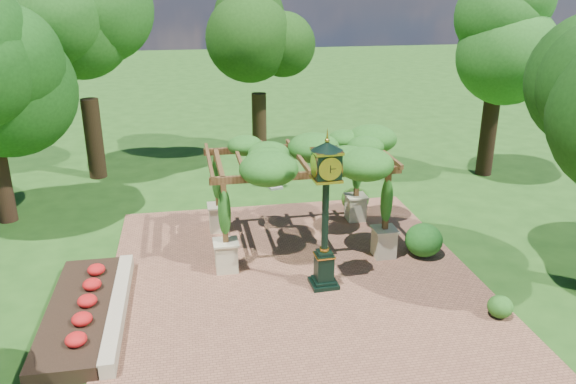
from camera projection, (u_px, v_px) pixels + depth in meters
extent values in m
plane|color=#1E4714|center=(306.00, 308.00, 14.14)|extent=(120.00, 120.00, 0.00)
cube|color=brown|center=(298.00, 287.00, 15.06)|extent=(10.00, 12.00, 0.04)
cube|color=#C6B793|center=(118.00, 308.00, 13.76)|extent=(0.35, 5.00, 0.40)
cube|color=red|center=(80.00, 312.00, 13.62)|extent=(1.50, 5.00, 0.36)
cube|color=black|center=(324.00, 283.00, 15.11)|extent=(0.75, 0.75, 0.11)
cube|color=black|center=(324.00, 267.00, 14.94)|extent=(0.47, 0.47, 0.80)
cube|color=gold|center=(324.00, 255.00, 14.81)|extent=(0.52, 0.52, 0.04)
cylinder|color=black|center=(325.00, 215.00, 14.41)|extent=(0.19, 0.19, 2.05)
cube|color=black|center=(327.00, 165.00, 13.94)|extent=(0.65, 0.65, 0.63)
cylinder|color=beige|center=(330.00, 169.00, 13.65)|extent=(0.54, 0.05, 0.54)
cone|color=black|center=(327.00, 146.00, 13.77)|extent=(0.84, 0.84, 0.22)
sphere|color=gold|center=(327.00, 141.00, 13.72)|extent=(0.13, 0.13, 0.13)
cube|color=beige|center=(226.00, 256.00, 15.79)|extent=(0.61, 0.61, 0.84)
cube|color=brown|center=(224.00, 213.00, 15.32)|extent=(0.15, 0.15, 1.73)
cube|color=beige|center=(384.00, 243.00, 16.61)|extent=(0.61, 0.61, 0.84)
cube|color=brown|center=(387.00, 201.00, 16.15)|extent=(0.15, 0.15, 1.73)
cube|color=beige|center=(219.00, 218.00, 18.36)|extent=(0.61, 0.61, 0.84)
cube|color=brown|center=(217.00, 180.00, 17.90)|extent=(0.15, 0.15, 1.73)
cube|color=beige|center=(356.00, 208.00, 19.19)|extent=(0.61, 0.61, 0.84)
cube|color=brown|center=(357.00, 171.00, 18.73)|extent=(0.15, 0.15, 1.73)
cube|color=brown|center=(308.00, 175.00, 15.41)|extent=(5.42, 0.19, 0.21)
cube|color=brown|center=(289.00, 148.00, 17.99)|extent=(5.42, 0.19, 0.21)
ellipsoid|color=#215718|center=(298.00, 152.00, 16.61)|extent=(5.45, 3.42, 0.93)
cube|color=gray|center=(275.00, 187.00, 22.39)|extent=(0.61, 0.61, 0.09)
cylinder|color=gray|center=(275.00, 177.00, 22.25)|extent=(0.31, 0.31, 0.83)
cylinder|color=gray|center=(275.00, 167.00, 22.10)|extent=(0.57, 0.57, 0.05)
ellipsoid|color=#255C1A|center=(500.00, 307.00, 13.61)|extent=(0.66, 0.66, 0.55)
ellipsoid|color=#1D5A19|center=(424.00, 240.00, 16.61)|extent=(1.16, 1.16, 0.99)
ellipsoid|color=#2E5C1A|center=(355.00, 199.00, 19.94)|extent=(1.30, 1.30, 0.89)
cylinder|color=#372116|center=(2.00, 182.00, 18.85)|extent=(0.61, 0.61, 2.85)
cylinder|color=black|center=(94.00, 139.00, 23.14)|extent=(0.71, 0.71, 3.31)
ellipsoid|color=#1F5017|center=(81.00, 32.00, 21.65)|extent=(4.15, 4.15, 5.23)
cylinder|color=#362515|center=(259.00, 125.00, 26.26)|extent=(0.67, 0.67, 2.94)
ellipsoid|color=#16380E|center=(258.00, 41.00, 24.94)|extent=(3.62, 3.62, 4.64)
cylinder|color=black|center=(488.00, 134.00, 23.47)|extent=(0.66, 0.66, 3.48)
ellipsoid|color=#205518|center=(502.00, 23.00, 21.90)|extent=(3.77, 3.77, 5.50)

